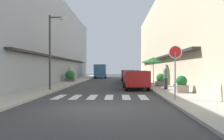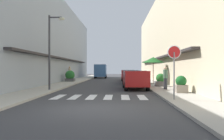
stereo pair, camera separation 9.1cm
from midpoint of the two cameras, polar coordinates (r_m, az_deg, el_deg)
The scene contains 18 objects.
ground_plane at distance 25.57m, azimuth -0.48°, elevation -3.31°, with size 91.37×91.37×0.00m, color #38383A.
sidewalk_left at distance 26.15m, azimuth -10.46°, elevation -3.11°, with size 2.32×58.15×0.12m, color #ADA899.
sidewalk_right at distance 25.78m, azimuth 9.65°, elevation -3.16°, with size 2.32×58.15×0.12m, color #9E998E.
building_row_left at distance 28.34m, azimuth -17.29°, elevation 7.19°, with size 5.50×39.38×10.04m.
building_row_right at distance 27.75m, azimuth 16.92°, elevation 7.68°, with size 5.50×39.38×10.37m.
crosswalk at distance 12.70m, azimuth -2.89°, elevation -6.93°, with size 5.20×2.20×0.01m.
parked_car_near at distance 17.49m, azimuth 6.05°, elevation -1.95°, with size 1.91×4.08×1.47m.
parked_car_mid at distance 24.06m, azimuth 4.91°, elevation -1.34°, with size 1.86×4.38×1.47m.
parked_car_far at distance 30.05m, azimuth 4.30°, elevation -1.02°, with size 1.93×4.24×1.47m.
delivery_van at distance 39.12m, azimuth -2.84°, elevation -0.02°, with size 2.14×5.46×2.37m.
round_street_sign at distance 11.17m, azimuth 15.83°, elevation 2.96°, with size 0.65×0.07×2.62m.
street_lamp at distance 16.63m, azimuth -14.95°, elevation 6.41°, with size 1.19×0.28×5.33m.
cafe_umbrella at distance 22.10m, azimuth 10.62°, elevation 2.52°, with size 2.21×2.21×2.64m.
planter_corner at distance 14.62m, azimuth 17.40°, elevation -3.53°, with size 0.71×0.71×1.06m.
planter_midblock at distance 19.56m, azimuth 12.45°, elevation -2.63°, with size 0.92×0.92×1.09m.
planter_far at distance 27.00m, azimuth -10.59°, elevation -1.56°, with size 1.12×1.12×1.30m.
pedestrian_walking_near at distance 16.79m, azimuth 13.66°, elevation -1.84°, with size 0.34×0.34×1.64m.
pedestrian_walking_far at distance 28.75m, azimuth -10.72°, elevation -0.77°, with size 0.34×0.34×1.80m.
Camera 2 is at (1.09, -8.89, 1.60)m, focal length 35.74 mm.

